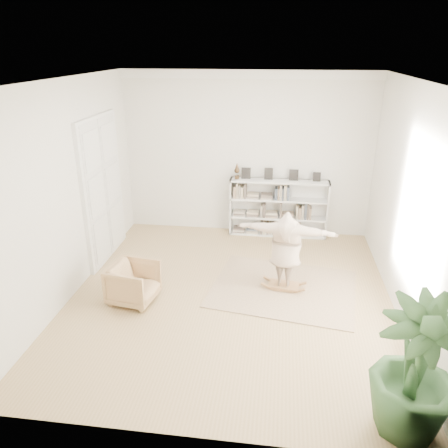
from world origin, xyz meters
name	(u,v)px	position (x,y,z in m)	size (l,w,h in m)	color
floor	(231,296)	(0.00, 0.00, 0.00)	(6.00, 6.00, 0.00)	#987B4E
room_shell	(248,74)	(0.00, 2.94, 3.51)	(6.00, 6.00, 6.00)	silver
doors	(103,191)	(-2.70, 1.30, 1.40)	(0.09, 1.78, 2.92)	white
bookshelf	(278,209)	(0.74, 2.82, 0.64)	(2.20, 0.35, 1.64)	silver
armchair	(133,283)	(-1.62, -0.35, 0.34)	(0.73, 0.75, 0.68)	tan
rug	(283,288)	(0.91, 0.37, 0.01)	(2.50, 2.00, 0.02)	tan
rocker_board	(284,285)	(0.91, 0.37, 0.07)	(0.58, 0.40, 0.11)	olive
person	(286,247)	(0.91, 0.37, 0.83)	(1.72, 0.47, 1.40)	#BCA48D
houseplant	(416,369)	(2.30, -2.55, 0.84)	(0.94, 0.94, 1.67)	#2A4D26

